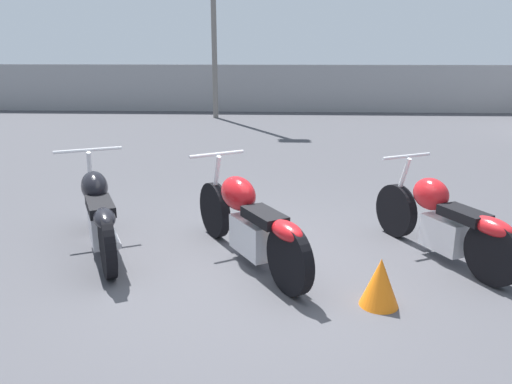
{
  "coord_description": "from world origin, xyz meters",
  "views": [
    {
      "loc": [
        0.23,
        -4.42,
        2.08
      ],
      "look_at": [
        0.0,
        0.54,
        0.65
      ],
      "focal_mm": 35.0,
      "sensor_mm": 36.0,
      "label": 1
    }
  ],
  "objects_px": {
    "motorcycle_slot_0": "(99,213)",
    "motorcycle_slot_1": "(249,221)",
    "motorcycle_slot_2": "(443,220)",
    "traffic_cone_near": "(380,282)"
  },
  "relations": [
    {
      "from": "motorcycle_slot_0",
      "to": "traffic_cone_near",
      "type": "xyz_separation_m",
      "value": [
        2.73,
        -1.03,
        -0.22
      ]
    },
    {
      "from": "motorcycle_slot_0",
      "to": "traffic_cone_near",
      "type": "height_order",
      "value": "motorcycle_slot_0"
    },
    {
      "from": "motorcycle_slot_1",
      "to": "traffic_cone_near",
      "type": "xyz_separation_m",
      "value": [
        1.15,
        -0.84,
        -0.23
      ]
    },
    {
      "from": "motorcycle_slot_0",
      "to": "motorcycle_slot_2",
      "type": "distance_m",
      "value": 3.54
    },
    {
      "from": "motorcycle_slot_2",
      "to": "traffic_cone_near",
      "type": "height_order",
      "value": "motorcycle_slot_2"
    },
    {
      "from": "motorcycle_slot_0",
      "to": "traffic_cone_near",
      "type": "distance_m",
      "value": 2.92
    },
    {
      "from": "motorcycle_slot_0",
      "to": "motorcycle_slot_1",
      "type": "bearing_deg",
      "value": -32.65
    },
    {
      "from": "motorcycle_slot_0",
      "to": "motorcycle_slot_1",
      "type": "relative_size",
      "value": 0.95
    },
    {
      "from": "motorcycle_slot_2",
      "to": "motorcycle_slot_1",
      "type": "bearing_deg",
      "value": 158.78
    },
    {
      "from": "traffic_cone_near",
      "to": "motorcycle_slot_2",
      "type": "bearing_deg",
      "value": 51.43
    }
  ]
}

